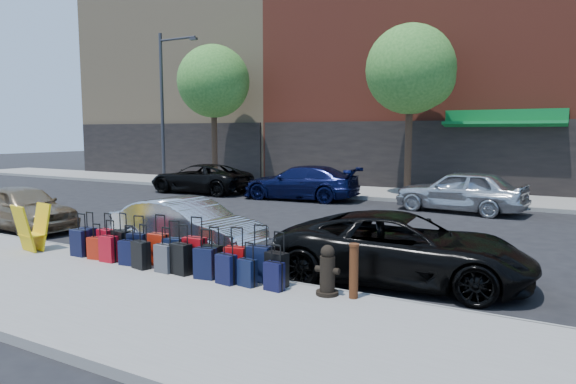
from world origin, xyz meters
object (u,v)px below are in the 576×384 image
Objects in this scene: car_near_0 at (23,207)px; tree_center at (414,72)px; streetlight at (165,99)px; car_far_2 at (460,191)px; display_rack at (32,228)px; car_near_2 at (403,248)px; tree_left at (216,83)px; suitcase_front_5 at (173,252)px; car_far_1 at (301,183)px; fire_hydrant at (327,272)px; car_near_1 at (187,227)px; bollard at (354,270)px; car_far_0 at (200,178)px.

tree_center is at bearing -25.82° from car_near_0.
streetlight is 16.74m from car_far_2.
car_near_2 is (7.97, 2.26, -0.01)m from display_rack.
streetlight is 1.67× the size of car_near_2.
suitcase_front_5 is (9.81, -14.26, -4.97)m from tree_left.
fire_hydrant is at bearing 24.53° from car_far_1.
car_near_2 reaches higher than car_near_1.
tree_center is at bearing 119.82° from car_far_1.
car_near_0 is at bearing -26.53° from car_far_1.
car_near_1 is 0.79× the size of car_far_1.
car_far_1 is (9.51, -2.10, -3.93)m from streetlight.
suitcase_front_5 is 7.22m from car_near_0.
tree_left is 7.70× the size of suitcase_front_5.
tree_center is 6.72m from car_far_1.
car_far_2 is (-0.82, 9.55, 0.11)m from car_near_2.
tree_center is 1.45× the size of car_far_1.
tree_center reaches higher than car_near_0.
fire_hydrant is at bearing -173.38° from bollard.
car_near_0 is at bearing 171.89° from fire_hydrant.
bollard is 11.33m from car_far_2.
car_far_0 is (-4.75, 11.81, 0.01)m from display_rack.
suitcase_front_5 is 1.75m from car_near_1.
car_near_1 reaches higher than fire_hydrant.
bollard is 0.19× the size of car_near_2.
fire_hydrant is 0.17× the size of car_far_1.
car_far_2 is at bearing -47.95° from tree_center.
car_near_1 is at bearing 109.84° from suitcase_front_5.
car_near_1 is at bearing -17.32° from car_far_2.
car_near_0 is 9.99m from car_far_0.
car_near_1 is 10.69m from car_far_2.
car_far_2 is (7.14, 11.81, 0.09)m from display_rack.
bollard is 0.23× the size of car_near_1.
tree_left is at bearing 17.33° from car_near_0.
car_near_0 reaches higher than suitcase_front_5.
car_near_1 is at bearing -55.10° from tree_left.
car_far_0 is (-1.45, 9.89, 0.02)m from car_near_0.
suitcase_front_5 is 11.78m from car_far_2.
car_near_2 is (0.72, 1.82, 0.12)m from fire_hydrant.
car_far_0 is (-12.45, 11.32, 0.07)m from bollard.
streetlight is at bearing 139.87° from fire_hydrant.
car_far_0 is (-12.72, 9.56, 0.02)m from car_near_2.
suitcase_front_5 is 0.20× the size of car_near_2.
car_near_1 is at bearing 85.76° from car_near_2.
tree_left is 3.11m from streetlight.
car_near_1 is at bearing 162.45° from bollard.
bollard is 0.20× the size of car_far_2.
car_far_1 is at bearing -85.28° from car_far_2.
fire_hydrant is at bearing 45.11° from car_far_0.
suitcase_front_5 is at bearing -92.79° from tree_center.
display_rack is (-4.46, -14.78, -4.73)m from tree_center.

